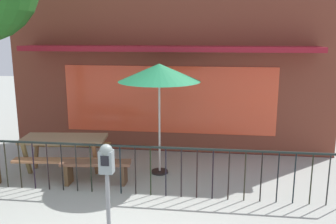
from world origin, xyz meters
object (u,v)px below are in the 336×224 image
at_px(patio_umbrella, 159,73).
at_px(parking_meter_near, 107,171).
at_px(picnic_table_left, 64,144).
at_px(patio_bench, 96,167).

bearing_deg(patio_umbrella, parking_meter_near, -94.07).
distance_m(picnic_table_left, patio_bench, 1.12).
xyz_separation_m(patio_umbrella, parking_meter_near, (-0.22, -3.09, -0.94)).
bearing_deg(parking_meter_near, picnic_table_left, 122.43).
bearing_deg(patio_umbrella, patio_bench, -147.53).
relative_size(patio_umbrella, parking_meter_near, 1.48).
distance_m(picnic_table_left, parking_meter_near, 3.54).
relative_size(patio_umbrella, patio_bench, 1.67).
bearing_deg(patio_umbrella, picnic_table_left, -175.94).
distance_m(picnic_table_left, patio_umbrella, 2.62).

